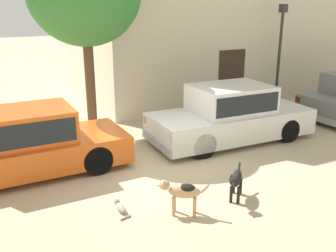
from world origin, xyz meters
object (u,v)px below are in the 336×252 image
object	(u,v)px
stray_cat	(120,207)
parked_sedan_nearest	(30,142)
stray_dog_tan	(182,191)
parked_sedan_second	(231,114)
stray_dog_spotted	(236,180)
street_lamp	(280,42)

from	to	relation	value
stray_cat	parked_sedan_nearest	bearing A→B (deg)	24.88
stray_dog_tan	parked_sedan_second	bearing A→B (deg)	-104.47
parked_sedan_nearest	stray_dog_spotted	bearing A→B (deg)	-44.19
parked_sedan_nearest	stray_dog_spotted	world-z (taller)	parked_sedan_nearest
stray_dog_tan	stray_cat	bearing A→B (deg)	0.24
parked_sedan_second	stray_cat	bearing A→B (deg)	-149.69
stray_dog_tan	stray_cat	world-z (taller)	stray_dog_tan
stray_dog_tan	parked_sedan_nearest	bearing A→B (deg)	-22.22
parked_sedan_second	stray_dog_spotted	size ratio (longest dim) A/B	5.78
parked_sedan_nearest	stray_cat	size ratio (longest dim) A/B	7.55
stray_dog_spotted	street_lamp	bearing A→B (deg)	175.78
stray_dog_spotted	stray_dog_tan	xyz separation A→B (m)	(-1.17, 0.02, 0.02)
stray_dog_tan	stray_cat	xyz separation A→B (m)	(-0.96, 0.60, -0.39)
parked_sedan_nearest	street_lamp	xyz separation A→B (m)	(8.82, 2.05, 1.62)
stray_dog_spotted	street_lamp	world-z (taller)	street_lamp
parked_sedan_nearest	stray_dog_tan	size ratio (longest dim) A/B	5.23
parked_sedan_second	stray_dog_spotted	xyz separation A→B (m)	(-1.89, -2.88, -0.32)
stray_dog_spotted	street_lamp	size ratio (longest dim) A/B	0.22
stray_dog_spotted	stray_cat	xyz separation A→B (m)	(-2.13, 0.62, -0.37)
parked_sedan_nearest	street_lamp	world-z (taller)	street_lamp
parked_sedan_second	street_lamp	size ratio (longest dim) A/B	1.28
stray_dog_tan	street_lamp	size ratio (longest dim) A/B	0.23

